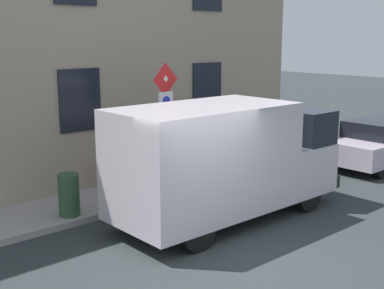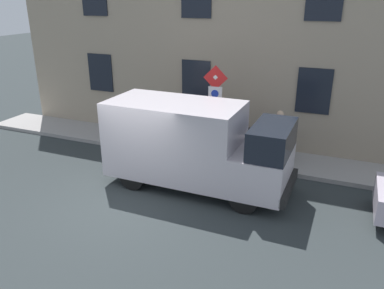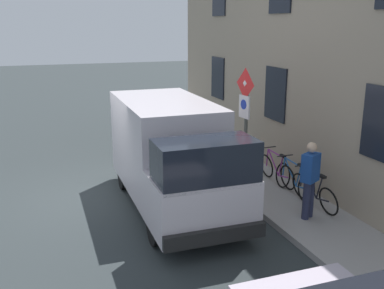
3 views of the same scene
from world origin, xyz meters
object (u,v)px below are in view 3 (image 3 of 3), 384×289
at_px(bicycle_black, 314,192).
at_px(bicycle_purple, 277,170).
at_px(pedestrian, 310,178).
at_px(delivery_van, 172,153).
at_px(litter_bin, 211,148).
at_px(sign_post_stacked, 245,113).
at_px(bicycle_blue, 294,180).

xyz_separation_m(bicycle_black, bicycle_purple, (0.00, 1.69, 0.00)).
distance_m(bicycle_purple, pedestrian, 2.28).
distance_m(delivery_van, bicycle_purple, 3.10).
bearing_deg(delivery_van, litter_bin, 141.87).
relative_size(sign_post_stacked, bicycle_purple, 1.75).
height_order(bicycle_black, pedestrian, pedestrian).
xyz_separation_m(sign_post_stacked, bicycle_blue, (1.07, -0.69, -1.65)).
relative_size(bicycle_black, pedestrian, 1.00).
bearing_deg(sign_post_stacked, bicycle_blue, -32.71).
height_order(sign_post_stacked, litter_bin, sign_post_stacked).
relative_size(delivery_van, bicycle_blue, 3.13).
relative_size(sign_post_stacked, bicycle_blue, 1.75).
bearing_deg(litter_bin, delivery_van, -128.64).
height_order(pedestrian, litter_bin, pedestrian).
height_order(delivery_van, litter_bin, delivery_van).
xyz_separation_m(delivery_van, bicycle_blue, (2.98, -0.63, -0.82)).
distance_m(bicycle_black, bicycle_blue, 0.85).
distance_m(delivery_van, litter_bin, 3.36).
bearing_deg(pedestrian, bicycle_black, 106.63).
xyz_separation_m(bicycle_purple, litter_bin, (-0.93, 2.35, 0.08)).
relative_size(sign_post_stacked, pedestrian, 1.75).
height_order(sign_post_stacked, bicycle_blue, sign_post_stacked).
distance_m(bicycle_blue, pedestrian, 1.51).
distance_m(sign_post_stacked, litter_bin, 2.96).
bearing_deg(litter_bin, sign_post_stacked, -93.14).
bearing_deg(litter_bin, bicycle_blue, -73.69).
relative_size(delivery_van, bicycle_purple, 3.12).
height_order(sign_post_stacked, pedestrian, sign_post_stacked).
bearing_deg(sign_post_stacked, litter_bin, 86.86).
bearing_deg(delivery_van, bicycle_black, 64.18).
xyz_separation_m(delivery_van, bicycle_purple, (2.98, 0.21, -0.82)).
bearing_deg(pedestrian, bicycle_purple, 139.47).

